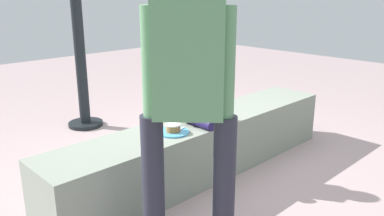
# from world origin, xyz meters

# --- Properties ---
(ground_plane) EXTENTS (12.00, 12.00, 0.00)m
(ground_plane) POSITION_xyz_m (0.00, 0.00, 0.00)
(ground_plane) COLOR #A99092
(concrete_ledge) EXTENTS (2.61, 0.46, 0.44)m
(concrete_ledge) POSITION_xyz_m (0.00, 0.00, 0.22)
(concrete_ledge) COLOR gray
(concrete_ledge) RESTS_ON ground_plane
(child_seated) EXTENTS (0.28, 0.32, 0.48)m
(child_seated) POSITION_xyz_m (-0.08, -0.01, 0.66)
(child_seated) COLOR #20194B
(child_seated) RESTS_ON concrete_ledge
(adult_standing) EXTENTS (0.38, 0.39, 1.66)m
(adult_standing) POSITION_xyz_m (-0.76, -0.64, 1.00)
(adult_standing) COLOR #272734
(adult_standing) RESTS_ON ground_plane
(cake_plate) EXTENTS (0.22, 0.22, 0.07)m
(cake_plate) POSITION_xyz_m (-0.35, -0.06, 0.47)
(cake_plate) COLOR #4CA5D8
(cake_plate) RESTS_ON concrete_ledge
(gift_bag) EXTENTS (0.23, 0.09, 0.32)m
(gift_bag) POSITION_xyz_m (0.19, 0.81, 0.14)
(gift_bag) COLOR #59C6B2
(gift_bag) RESTS_ON ground_plane
(railing_post) EXTENTS (0.36, 0.36, 1.32)m
(railing_post) POSITION_xyz_m (-0.09, 1.66, 0.52)
(railing_post) COLOR black
(railing_post) RESTS_ON ground_plane
(water_bottle_near_gift) EXTENTS (0.07, 0.07, 0.22)m
(water_bottle_near_gift) POSITION_xyz_m (1.17, 0.54, 0.10)
(water_bottle_near_gift) COLOR silver
(water_bottle_near_gift) RESTS_ON ground_plane
(party_cup_red) EXTENTS (0.08, 0.08, 0.11)m
(party_cup_red) POSITION_xyz_m (0.35, 0.46, 0.06)
(party_cup_red) COLOR red
(party_cup_red) RESTS_ON ground_plane
(handbag_black_leather) EXTENTS (0.29, 0.12, 0.31)m
(handbag_black_leather) POSITION_xyz_m (0.82, 1.14, 0.11)
(handbag_black_leather) COLOR black
(handbag_black_leather) RESTS_ON ground_plane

